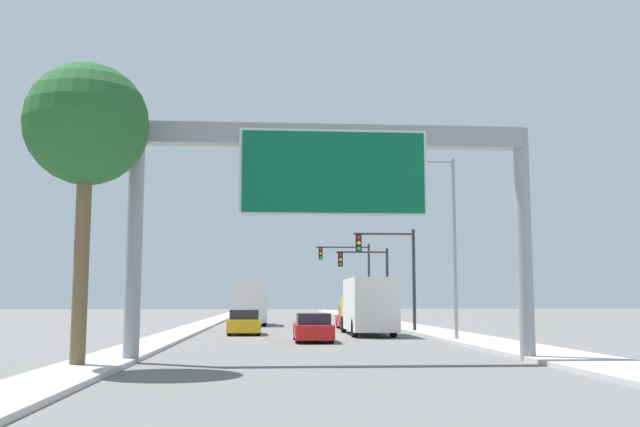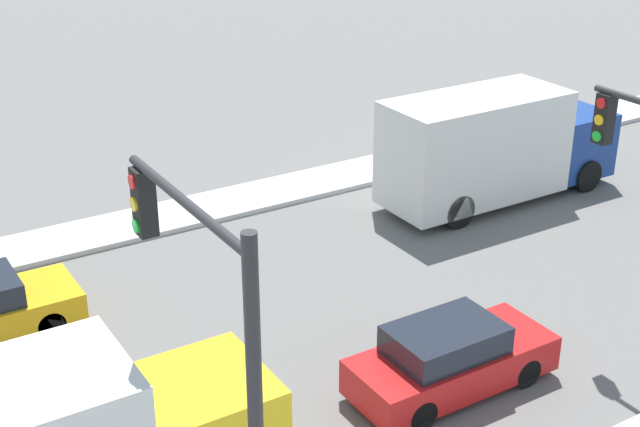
{
  "view_description": "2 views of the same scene",
  "coord_description": "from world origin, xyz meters",
  "px_view_note": "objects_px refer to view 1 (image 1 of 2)",
  "views": [
    {
      "loc": [
        -2.06,
        -5.31,
        1.99
      ],
      "look_at": [
        0.0,
        24.13,
        5.57
      ],
      "focal_mm": 40.0,
      "sensor_mm": 36.0,
      "label": 1
    },
    {
      "loc": [
        14.98,
        33.88,
        10.66
      ],
      "look_at": [
        0.89,
        42.57,
        3.25
      ],
      "focal_mm": 50.0,
      "sensor_mm": 36.0,
      "label": 2
    }
  ],
  "objects_px": {
    "traffic_light_mid_block": "(371,274)",
    "street_lamp_right": "(448,233)",
    "car_far_left": "(245,323)",
    "truck_box_primary": "(252,304)",
    "sign_gantry": "(333,178)",
    "truck_box_secondary": "(368,306)",
    "palm_tree_foreground": "(87,127)",
    "car_mid_left": "(313,328)",
    "traffic_light_far_intersection": "(353,269)",
    "traffic_light_near_intersection": "(395,263)",
    "car_far_right": "(350,319)"
  },
  "relations": [
    {
      "from": "car_mid_left",
      "to": "traffic_light_mid_block",
      "type": "distance_m",
      "value": 19.98
    },
    {
      "from": "car_far_right",
      "to": "truck_box_primary",
      "type": "xyz_separation_m",
      "value": [
        -7.0,
        7.29,
        0.99
      ]
    },
    {
      "from": "truck_box_secondary",
      "to": "car_mid_left",
      "type": "bearing_deg",
      "value": -119.72
    },
    {
      "from": "truck_box_secondary",
      "to": "traffic_light_far_intersection",
      "type": "height_order",
      "value": "traffic_light_far_intersection"
    },
    {
      "from": "car_far_right",
      "to": "traffic_light_mid_block",
      "type": "distance_m",
      "value": 5.49
    },
    {
      "from": "street_lamp_right",
      "to": "truck_box_secondary",
      "type": "bearing_deg",
      "value": 114.59
    },
    {
      "from": "truck_box_primary",
      "to": "car_mid_left",
      "type": "bearing_deg",
      "value": -81.06
    },
    {
      "from": "car_far_right",
      "to": "truck_box_primary",
      "type": "bearing_deg",
      "value": 133.85
    },
    {
      "from": "sign_gantry",
      "to": "car_far_right",
      "type": "xyz_separation_m",
      "value": [
        3.5,
        26.13,
        -5.29
      ]
    },
    {
      "from": "sign_gantry",
      "to": "palm_tree_foreground",
      "type": "height_order",
      "value": "palm_tree_foreground"
    },
    {
      "from": "sign_gantry",
      "to": "traffic_light_mid_block",
      "type": "height_order",
      "value": "sign_gantry"
    },
    {
      "from": "sign_gantry",
      "to": "car_mid_left",
      "type": "relative_size",
      "value": 2.97
    },
    {
      "from": "car_far_left",
      "to": "truck_box_primary",
      "type": "distance_m",
      "value": 15.02
    },
    {
      "from": "car_mid_left",
      "to": "traffic_light_far_intersection",
      "type": "bearing_deg",
      "value": 79.59
    },
    {
      "from": "traffic_light_far_intersection",
      "to": "palm_tree_foreground",
      "type": "distance_m",
      "value": 44.14
    },
    {
      "from": "car_far_left",
      "to": "truck_box_primary",
      "type": "xyz_separation_m",
      "value": [
        -0.0,
        14.99,
        1.02
      ]
    },
    {
      "from": "traffic_light_mid_block",
      "to": "truck_box_primary",
      "type": "bearing_deg",
      "value": 159.69
    },
    {
      "from": "truck_box_primary",
      "to": "car_far_left",
      "type": "bearing_deg",
      "value": -90.0
    },
    {
      "from": "car_far_right",
      "to": "car_mid_left",
      "type": "height_order",
      "value": "car_far_right"
    },
    {
      "from": "traffic_light_near_intersection",
      "to": "street_lamp_right",
      "type": "height_order",
      "value": "street_lamp_right"
    },
    {
      "from": "sign_gantry",
      "to": "car_far_right",
      "type": "distance_m",
      "value": 26.89
    },
    {
      "from": "traffic_light_mid_block",
      "to": "street_lamp_right",
      "type": "distance_m",
      "value": 19.5
    },
    {
      "from": "sign_gantry",
      "to": "car_far_right",
      "type": "height_order",
      "value": "sign_gantry"
    },
    {
      "from": "truck_box_secondary",
      "to": "traffic_light_mid_block",
      "type": "height_order",
      "value": "traffic_light_mid_block"
    },
    {
      "from": "truck_box_primary",
      "to": "traffic_light_mid_block",
      "type": "bearing_deg",
      "value": -20.31
    },
    {
      "from": "car_mid_left",
      "to": "traffic_light_mid_block",
      "type": "xyz_separation_m",
      "value": [
        5.48,
        18.93,
        3.3
      ]
    },
    {
      "from": "traffic_light_mid_block",
      "to": "street_lamp_right",
      "type": "bearing_deg",
      "value": -86.9
    },
    {
      "from": "truck_box_secondary",
      "to": "palm_tree_foreground",
      "type": "relative_size",
      "value": 0.93
    },
    {
      "from": "car_mid_left",
      "to": "palm_tree_foreground",
      "type": "distance_m",
      "value": 16.53
    },
    {
      "from": "sign_gantry",
      "to": "truck_box_secondary",
      "type": "relative_size",
      "value": 1.6
    },
    {
      "from": "traffic_light_mid_block",
      "to": "sign_gantry",
      "type": "bearing_deg",
      "value": -100.32
    },
    {
      "from": "sign_gantry",
      "to": "truck_box_secondary",
      "type": "distance_m",
      "value": 18.18
    },
    {
      "from": "traffic_light_near_intersection",
      "to": "truck_box_secondary",
      "type": "bearing_deg",
      "value": -126.7
    },
    {
      "from": "car_far_right",
      "to": "traffic_light_far_intersection",
      "type": "bearing_deg",
      "value": 82.6
    },
    {
      "from": "car_mid_left",
      "to": "car_far_left",
      "type": "bearing_deg",
      "value": 115.71
    },
    {
      "from": "traffic_light_far_intersection",
      "to": "street_lamp_right",
      "type": "bearing_deg",
      "value": -87.63
    },
    {
      "from": "truck_box_secondary",
      "to": "street_lamp_right",
      "type": "bearing_deg",
      "value": -65.41
    },
    {
      "from": "sign_gantry",
      "to": "car_far_right",
      "type": "relative_size",
      "value": 3.1
    },
    {
      "from": "car_mid_left",
      "to": "truck_box_secondary",
      "type": "distance_m",
      "value": 7.13
    },
    {
      "from": "car_mid_left",
      "to": "palm_tree_foreground",
      "type": "xyz_separation_m",
      "value": [
        -7.55,
        -13.22,
        6.45
      ]
    },
    {
      "from": "truck_box_primary",
      "to": "palm_tree_foreground",
      "type": "relative_size",
      "value": 0.85
    },
    {
      "from": "traffic_light_far_intersection",
      "to": "palm_tree_foreground",
      "type": "bearing_deg",
      "value": -106.97
    },
    {
      "from": "car_far_left",
      "to": "street_lamp_right",
      "type": "relative_size",
      "value": 0.49
    },
    {
      "from": "truck_box_primary",
      "to": "traffic_light_near_intersection",
      "type": "relative_size",
      "value": 1.22
    },
    {
      "from": "truck_box_secondary",
      "to": "palm_tree_foreground",
      "type": "bearing_deg",
      "value": -119.72
    },
    {
      "from": "truck_box_secondary",
      "to": "traffic_light_mid_block",
      "type": "distance_m",
      "value": 13.16
    },
    {
      "from": "truck_box_primary",
      "to": "car_far_right",
      "type": "bearing_deg",
      "value": -46.15
    },
    {
      "from": "car_far_left",
      "to": "traffic_light_near_intersection",
      "type": "xyz_separation_m",
      "value": [
        9.09,
        1.66,
        3.54
      ]
    },
    {
      "from": "street_lamp_right",
      "to": "sign_gantry",
      "type": "bearing_deg",
      "value": -121.48
    },
    {
      "from": "traffic_light_far_intersection",
      "to": "palm_tree_foreground",
      "type": "relative_size",
      "value": 0.77
    }
  ]
}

